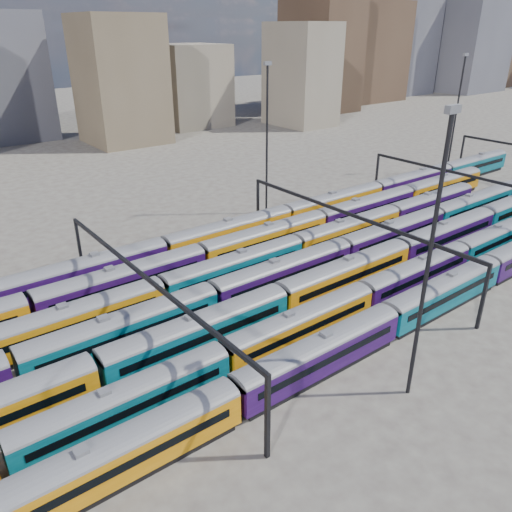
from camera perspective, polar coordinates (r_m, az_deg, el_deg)
ground at (r=64.80m, az=4.04°, el=-3.53°), size 500.00×500.00×0.00m
rake_0 at (r=70.68m, az=25.11°, el=-1.12°), size 119.79×2.92×4.91m
rake_1 at (r=66.15m, az=17.82°, el=-1.68°), size 136.38×2.85×4.79m
rake_2 at (r=56.64m, az=2.78°, el=-4.75°), size 128.20×3.13×5.27m
rake_3 at (r=69.63m, az=9.95°, el=0.76°), size 128.04×3.12×5.26m
rake_4 at (r=59.40m, az=-10.74°, el=-3.76°), size 125.59×3.06×5.16m
rake_5 at (r=66.90m, az=-6.29°, el=0.04°), size 131.07×3.20×5.39m
rake_6 at (r=81.15m, az=3.46°, el=4.68°), size 131.97×3.22×5.43m
gantry_1 at (r=51.95m, az=-12.60°, el=-3.21°), size 0.35×40.35×8.03m
gantry_2 at (r=68.52m, az=10.53°, el=3.96°), size 0.35×40.35×8.03m
gantry_3 at (r=92.15m, az=23.42°, el=7.71°), size 0.35×40.35×8.03m
mast_2 at (r=42.42m, az=19.23°, el=0.17°), size 1.40×0.50×25.60m
mast_3 at (r=86.74m, az=1.25°, el=13.66°), size 1.40×0.50×25.60m
mast_5 at (r=121.80m, az=21.96°, el=15.18°), size 1.40×0.50×25.60m
skyline at (r=206.14m, az=7.00°, el=21.84°), size 399.22×60.48×50.03m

